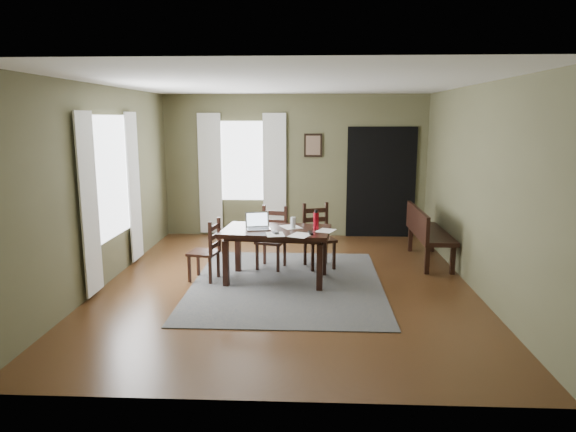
{
  "coord_description": "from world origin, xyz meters",
  "views": [
    {
      "loc": [
        0.33,
        -6.79,
        2.27
      ],
      "look_at": [
        0.0,
        0.3,
        0.9
      ],
      "focal_mm": 32.0,
      "sensor_mm": 36.0,
      "label": 1
    }
  ],
  "objects_px": {
    "bench": "(426,230)",
    "water_bottle": "(316,220)",
    "chair_back_left": "(272,238)",
    "dining_table": "(276,235)",
    "chair_end": "(207,251)",
    "chair_back_right": "(318,237)",
    "laptop": "(258,225)"
  },
  "relations": [
    {
      "from": "chair_back_left",
      "to": "water_bottle",
      "type": "distance_m",
      "value": 1.0
    },
    {
      "from": "dining_table",
      "to": "laptop",
      "type": "bearing_deg",
      "value": -177.13
    },
    {
      "from": "water_bottle",
      "to": "laptop",
      "type": "bearing_deg",
      "value": 179.45
    },
    {
      "from": "bench",
      "to": "laptop",
      "type": "relative_size",
      "value": 4.02
    },
    {
      "from": "dining_table",
      "to": "chair_back_left",
      "type": "relative_size",
      "value": 1.66
    },
    {
      "from": "dining_table",
      "to": "laptop",
      "type": "height_order",
      "value": "laptop"
    },
    {
      "from": "chair_end",
      "to": "water_bottle",
      "type": "xyz_separation_m",
      "value": [
        1.53,
        0.04,
        0.44
      ]
    },
    {
      "from": "chair_back_right",
      "to": "water_bottle",
      "type": "bearing_deg",
      "value": -113.22
    },
    {
      "from": "chair_end",
      "to": "bench",
      "type": "height_order",
      "value": "chair_end"
    },
    {
      "from": "dining_table",
      "to": "water_bottle",
      "type": "height_order",
      "value": "water_bottle"
    },
    {
      "from": "chair_back_right",
      "to": "laptop",
      "type": "distance_m",
      "value": 1.15
    },
    {
      "from": "water_bottle",
      "to": "chair_back_left",
      "type": "bearing_deg",
      "value": 136.1
    },
    {
      "from": "chair_back_right",
      "to": "water_bottle",
      "type": "xyz_separation_m",
      "value": [
        -0.04,
        -0.71,
        0.39
      ]
    },
    {
      "from": "chair_back_left",
      "to": "bench",
      "type": "height_order",
      "value": "chair_back_left"
    },
    {
      "from": "chair_back_right",
      "to": "water_bottle",
      "type": "relative_size",
      "value": 3.55
    },
    {
      "from": "chair_end",
      "to": "chair_back_left",
      "type": "xyz_separation_m",
      "value": [
        0.87,
        0.67,
        0.03
      ]
    },
    {
      "from": "chair_back_right",
      "to": "chair_back_left",
      "type": "bearing_deg",
      "value": 166.7
    },
    {
      "from": "chair_back_left",
      "to": "chair_back_right",
      "type": "bearing_deg",
      "value": 20.85
    },
    {
      "from": "chair_back_right",
      "to": "water_bottle",
      "type": "distance_m",
      "value": 0.81
    },
    {
      "from": "laptop",
      "to": "water_bottle",
      "type": "height_order",
      "value": "water_bottle"
    },
    {
      "from": "bench",
      "to": "water_bottle",
      "type": "bearing_deg",
      "value": 121.65
    },
    {
      "from": "chair_end",
      "to": "chair_back_right",
      "type": "relative_size",
      "value": 0.9
    },
    {
      "from": "dining_table",
      "to": "chair_back_left",
      "type": "bearing_deg",
      "value": 105.39
    },
    {
      "from": "chair_end",
      "to": "chair_back_right",
      "type": "bearing_deg",
      "value": 126.37
    },
    {
      "from": "chair_back_left",
      "to": "bench",
      "type": "xyz_separation_m",
      "value": [
        2.41,
        0.45,
        0.06
      ]
    },
    {
      "from": "chair_back_left",
      "to": "bench",
      "type": "bearing_deg",
      "value": 25.01
    },
    {
      "from": "chair_end",
      "to": "water_bottle",
      "type": "height_order",
      "value": "water_bottle"
    },
    {
      "from": "chair_back_right",
      "to": "bench",
      "type": "xyz_separation_m",
      "value": [
        1.7,
        0.37,
        0.04
      ]
    },
    {
      "from": "chair_end",
      "to": "chair_back_left",
      "type": "relative_size",
      "value": 0.93
    },
    {
      "from": "chair_end",
      "to": "chair_back_right",
      "type": "distance_m",
      "value": 1.74
    },
    {
      "from": "chair_back_right",
      "to": "dining_table",
      "type": "bearing_deg",
      "value": -149.29
    },
    {
      "from": "chair_back_left",
      "to": "dining_table",
      "type": "bearing_deg",
      "value": -65.8
    }
  ]
}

